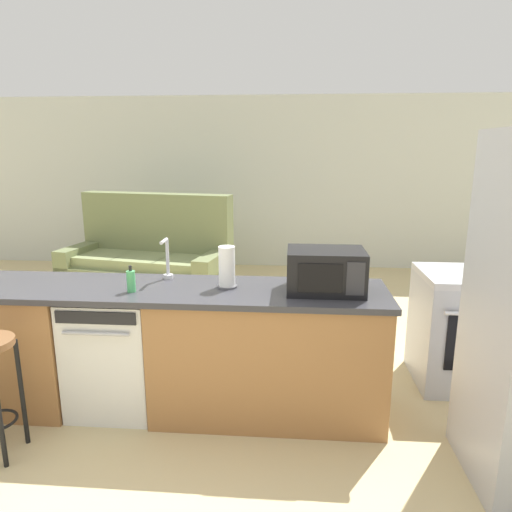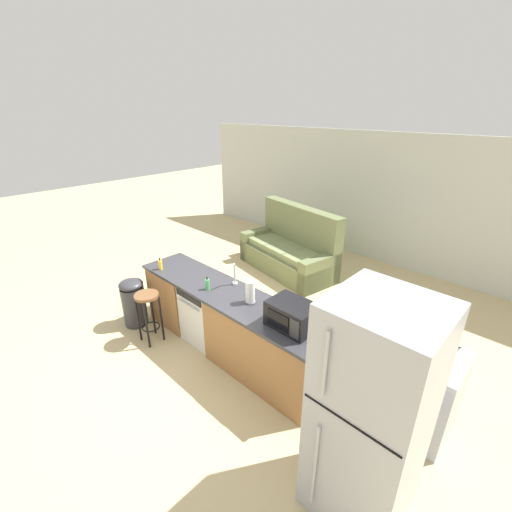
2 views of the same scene
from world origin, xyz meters
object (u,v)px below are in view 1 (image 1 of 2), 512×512
at_px(microwave, 326,271).
at_px(kettle, 491,258).
at_px(stove_range, 467,328).
at_px(soap_bottle, 131,281).
at_px(dishwasher, 117,351).
at_px(paper_towel_roll, 227,267).
at_px(couch, 150,264).

relative_size(microwave, kettle, 2.44).
bearing_deg(stove_range, soap_bottle, -164.70).
height_order(dishwasher, microwave, microwave).
xyz_separation_m(paper_towel_roll, soap_bottle, (-0.61, -0.15, -0.07)).
height_order(stove_range, soap_bottle, soap_bottle).
height_order(paper_towel_roll, soap_bottle, paper_towel_roll).
distance_m(microwave, kettle, 1.49).
relative_size(kettle, couch, 0.10).
relative_size(microwave, couch, 0.23).
xyz_separation_m(stove_range, soap_bottle, (-2.42, -0.66, 0.52)).
relative_size(microwave, paper_towel_roll, 1.77).
bearing_deg(microwave, stove_range, 25.46).
distance_m(stove_range, couch, 3.74).
relative_size(stove_range, paper_towel_roll, 3.19).
bearing_deg(microwave, dishwasher, 179.95).
height_order(paper_towel_roll, couch, couch).
height_order(stove_range, couch, couch).
bearing_deg(stove_range, kettle, 37.71).
relative_size(dishwasher, couch, 0.39).
bearing_deg(microwave, couch, 128.04).
height_order(microwave, soap_bottle, microwave).
distance_m(microwave, soap_bottle, 1.27).
bearing_deg(soap_bottle, paper_towel_roll, 13.91).
xyz_separation_m(stove_range, microwave, (-1.15, -0.55, 0.59)).
bearing_deg(couch, dishwasher, -77.72).
bearing_deg(paper_towel_roll, couch, 118.12).
bearing_deg(couch, microwave, -51.96).
distance_m(soap_bottle, couch, 2.83).
distance_m(stove_range, soap_bottle, 2.56).
relative_size(paper_towel_roll, kettle, 1.38).
distance_m(dishwasher, soap_bottle, 0.59).
bearing_deg(paper_towel_roll, soap_bottle, -166.09).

